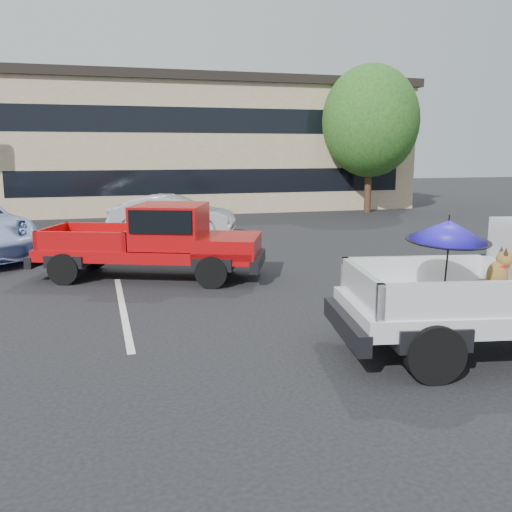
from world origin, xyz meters
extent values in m
plane|color=black|center=(0.00, 0.00, 0.00)|extent=(90.00, 90.00, 0.00)
cube|color=silver|center=(-3.00, 2.00, 0.00)|extent=(0.12, 5.00, 0.01)
cube|color=silver|center=(3.00, 2.00, 0.00)|extent=(0.12, 5.00, 0.01)
cube|color=tan|center=(2.00, 21.00, 3.00)|extent=(20.00, 8.00, 6.00)
cube|color=black|center=(2.00, 21.00, 6.10)|extent=(20.40, 8.40, 0.40)
cube|color=black|center=(2.00, 17.02, 1.50)|extent=(18.00, 0.08, 1.10)
cube|color=black|center=(2.00, 17.02, 4.20)|extent=(18.00, 0.08, 1.10)
cylinder|color=#332114|center=(9.00, 16.00, 1.36)|extent=(0.32, 0.32, 2.73)
ellipsoid|color=#144818|center=(9.00, 16.00, 4.22)|extent=(4.46, 4.46, 5.13)
cylinder|color=#332114|center=(6.00, 24.00, 1.43)|extent=(0.32, 0.32, 2.86)
ellipsoid|color=#144818|center=(6.00, 24.00, 4.42)|extent=(4.68, 4.68, 5.38)
cylinder|color=black|center=(0.61, -2.55, 0.38)|extent=(0.80, 0.41, 0.76)
cylinder|color=black|center=(0.93, -0.73, 0.38)|extent=(0.80, 0.41, 0.76)
cube|color=black|center=(-0.12, -1.48, 0.50)|extent=(0.52, 1.96, 0.28)
cube|color=black|center=(1.16, -1.71, 0.73)|extent=(2.59, 2.22, 0.10)
cube|color=silver|center=(1.31, -0.85, 1.03)|extent=(2.28, 0.50, 0.50)
cube|color=silver|center=(1.01, -2.57, 1.03)|extent=(2.28, 0.50, 0.50)
cube|color=silver|center=(0.08, -1.52, 1.03)|extent=(0.42, 1.83, 0.50)
cube|color=silver|center=(2.24, -1.90, 1.03)|extent=(0.42, 1.83, 0.50)
ellipsoid|color=brown|center=(1.85, -1.83, 0.94)|extent=(0.55, 0.48, 0.32)
cylinder|color=brown|center=(2.09, -1.96, 0.90)|extent=(0.07, 0.07, 0.24)
cylinder|color=brown|center=(2.12, -1.80, 0.90)|extent=(0.07, 0.07, 0.24)
ellipsoid|color=brown|center=(2.01, -1.86, 1.14)|extent=(0.35, 0.32, 0.43)
cylinder|color=red|center=(2.03, -1.86, 1.28)|extent=(0.21, 0.21, 0.04)
sphere|color=brown|center=(2.10, -1.88, 1.38)|extent=(0.23, 0.23, 0.23)
cone|color=black|center=(2.07, -1.93, 1.50)|extent=(0.08, 0.08, 0.12)
cone|color=black|center=(2.09, -1.81, 1.50)|extent=(0.08, 0.08, 0.12)
cylinder|color=brown|center=(1.67, -1.80, 0.84)|extent=(0.29, 0.05, 0.10)
cylinder|color=black|center=(1.05, -2.04, 1.31)|extent=(0.02, 0.10, 1.05)
cone|color=#2416C6|center=(1.05, -2.04, 1.85)|extent=(1.10, 1.12, 0.36)
cylinder|color=black|center=(1.05, -2.04, 2.01)|extent=(0.02, 0.02, 0.10)
cylinder|color=black|center=(1.05, -2.04, 1.72)|extent=(1.10, 1.10, 0.09)
cylinder|color=black|center=(-4.12, 4.34, 0.34)|extent=(0.73, 0.49, 0.69)
cylinder|color=black|center=(-3.50, 5.89, 0.34)|extent=(0.73, 0.49, 0.69)
cylinder|color=black|center=(-1.09, 3.14, 0.34)|extent=(0.73, 0.49, 0.69)
cylinder|color=black|center=(-0.47, 4.69, 0.34)|extent=(0.73, 0.49, 0.69)
cube|color=#A5090B|center=(-2.25, 4.50, 0.61)|extent=(5.18, 3.42, 0.25)
cube|color=#A5090B|center=(-0.57, 3.83, 0.80)|extent=(1.90, 2.12, 0.42)
cube|color=black|center=(0.06, 3.58, 0.45)|extent=(0.82, 1.72, 0.27)
cube|color=black|center=(-4.57, 5.42, 0.45)|extent=(0.81, 1.71, 0.25)
cube|color=#A5090B|center=(-1.79, 4.32, 1.22)|extent=(2.00, 2.10, 0.95)
cube|color=black|center=(-1.79, 4.32, 1.40)|extent=(1.91, 2.13, 0.50)
cube|color=black|center=(-3.47, 4.98, 0.66)|extent=(2.55, 2.32, 0.09)
cube|color=#A5090B|center=(-3.18, 5.72, 0.93)|extent=(1.97, 0.85, 0.45)
cube|color=#A5090B|center=(-3.76, 4.25, 0.93)|extent=(1.97, 0.85, 0.45)
cube|color=#A5090B|center=(-4.40, 5.35, 0.93)|extent=(0.70, 1.58, 0.45)
cube|color=#A5090B|center=(-2.55, 4.62, 0.93)|extent=(0.70, 1.58, 0.45)
imported|color=#A6A8AD|center=(-0.87, 10.91, 0.69)|extent=(4.46, 2.82, 1.39)
camera|label=1|loc=(-3.39, -8.49, 2.89)|focal=40.00mm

